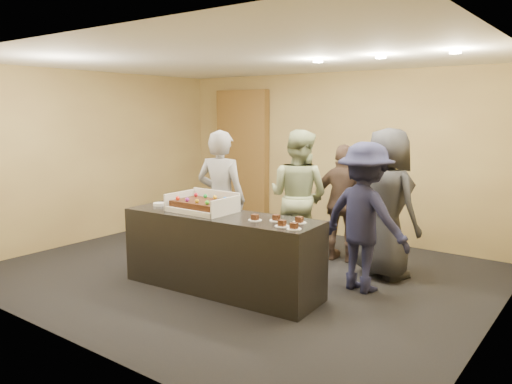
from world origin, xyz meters
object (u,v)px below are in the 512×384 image
(cake_box, at_px, (204,207))
(person_sage_man, at_px, (298,196))
(serving_counter, at_px, (221,252))
(person_brown_extra, at_px, (343,203))
(person_server_grey, at_px, (221,200))
(plate_stack, at_px, (159,204))
(person_navy_man, at_px, (365,217))
(storage_cabinet, at_px, (242,157))
(sheet_cake, at_px, (202,203))
(person_dark_suit, at_px, (387,204))

(cake_box, xyz_separation_m, person_sage_man, (0.40, 1.47, -0.03))
(person_sage_man, bearing_deg, serving_counter, 84.15)
(cake_box, distance_m, person_brown_extra, 2.08)
(person_server_grey, relative_size, person_brown_extra, 1.13)
(cake_box, distance_m, person_server_grey, 0.68)
(cake_box, xyz_separation_m, plate_stack, (-0.68, -0.08, -0.03))
(plate_stack, height_order, person_navy_man, person_navy_man)
(storage_cabinet, relative_size, person_navy_man, 1.42)
(sheet_cake, relative_size, person_navy_man, 0.37)
(storage_cabinet, height_order, sheet_cake, storage_cabinet)
(storage_cabinet, xyz_separation_m, person_navy_man, (3.41, -2.07, -0.36))
(storage_cabinet, height_order, person_navy_man, storage_cabinet)
(plate_stack, bearing_deg, storage_cabinet, 109.64)
(sheet_cake, bearing_deg, person_navy_man, 31.49)
(cake_box, bearing_deg, storage_cabinet, 120.62)
(person_sage_man, xyz_separation_m, person_brown_extra, (0.49, 0.40, -0.10))
(person_brown_extra, bearing_deg, plate_stack, 42.78)
(cake_box, bearing_deg, person_dark_suit, 43.84)
(storage_cabinet, relative_size, sheet_cake, 3.80)
(cake_box, xyz_separation_m, person_dark_suit, (1.64, 1.57, -0.01))
(cake_box, xyz_separation_m, person_server_grey, (-0.26, 0.62, -0.03))
(person_server_grey, height_order, person_navy_man, person_server_grey)
(plate_stack, relative_size, person_brown_extra, 0.09)
(person_brown_extra, bearing_deg, serving_counter, 64.09)
(serving_counter, xyz_separation_m, person_sage_man, (0.11, 1.50, 0.46))
(person_navy_man, xyz_separation_m, person_brown_extra, (-0.73, 0.91, -0.05))
(serving_counter, relative_size, person_sage_man, 1.31)
(sheet_cake, xyz_separation_m, person_dark_suit, (1.64, 1.60, -0.06))
(sheet_cake, height_order, plate_stack, sheet_cake)
(sheet_cake, bearing_deg, person_dark_suit, 44.33)
(cake_box, height_order, plate_stack, cake_box)
(person_sage_man, xyz_separation_m, person_dark_suit, (1.23, 0.10, 0.02))
(sheet_cake, height_order, person_server_grey, person_server_grey)
(person_server_grey, height_order, person_dark_suit, person_dark_suit)
(serving_counter, distance_m, plate_stack, 1.08)
(serving_counter, height_order, plate_stack, plate_stack)
(plate_stack, bearing_deg, sheet_cake, 4.36)
(cake_box, bearing_deg, person_navy_man, 30.77)
(person_brown_extra, xyz_separation_m, person_dark_suit, (0.74, -0.30, 0.12))
(sheet_cake, bearing_deg, serving_counter, -0.00)
(person_navy_man, xyz_separation_m, person_dark_suit, (0.02, 0.61, 0.07))
(person_navy_man, bearing_deg, person_sage_man, -12.00)
(person_sage_man, height_order, person_navy_man, person_sage_man)
(plate_stack, distance_m, person_navy_man, 2.53)
(person_navy_man, height_order, person_dark_suit, person_dark_suit)
(person_brown_extra, bearing_deg, person_dark_suit, 149.75)
(person_sage_man, distance_m, person_dark_suit, 1.24)
(person_navy_man, bearing_deg, person_brown_extra, -40.56)
(serving_counter, xyz_separation_m, person_server_grey, (-0.55, 0.65, 0.47))
(storage_cabinet, bearing_deg, person_dark_suit, -23.11)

